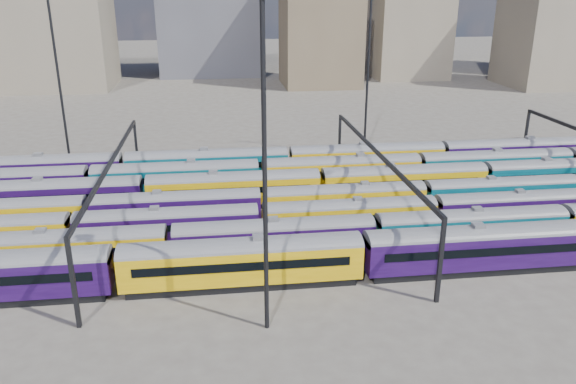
{
  "coord_description": "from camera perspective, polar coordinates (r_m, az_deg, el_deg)",
  "views": [
    {
      "loc": [
        -8.29,
        -60.63,
        25.69
      ],
      "look_at": [
        -0.29,
        1.24,
        3.0
      ],
      "focal_mm": 35.0,
      "sensor_mm": 36.0,
      "label": 1
    }
  ],
  "objects": [
    {
      "name": "gantry_2",
      "position": [
        66.09,
        9.03,
        3.11
      ],
      "size": [
        0.35,
        40.35,
        8.03
      ],
      "color": "black",
      "rests_on": "ground"
    },
    {
      "name": "rake_1",
      "position": [
        55.87,
        -1.4,
        -4.38
      ],
      "size": [
        143.02,
        2.99,
        5.03
      ],
      "color": "black",
      "rests_on": "ground"
    },
    {
      "name": "mast_1",
      "position": [
        86.24,
        -22.29,
        10.72
      ],
      "size": [
        1.4,
        0.5,
        25.6
      ],
      "color": "black",
      "rests_on": "ground"
    },
    {
      "name": "rake_6",
      "position": [
        79.59,
        0.05,
        3.38
      ],
      "size": [
        136.01,
        3.31,
        5.6
      ],
      "color": "black",
      "rests_on": "ground"
    },
    {
      "name": "rake_3",
      "position": [
        65.1,
        -11.24,
        -1.27
      ],
      "size": [
        136.43,
        2.85,
        4.79
      ],
      "color": "black",
      "rests_on": "ground"
    },
    {
      "name": "rake_5",
      "position": [
        74.44,
        -2.85,
        2.07
      ],
      "size": [
        130.81,
        3.19,
        5.38
      ],
      "color": "black",
      "rests_on": "ground"
    },
    {
      "name": "gantry_1",
      "position": [
        64.58,
        -17.49,
        2.02
      ],
      "size": [
        0.35,
        40.35,
        8.03
      ],
      "color": "black",
      "rests_on": "ground"
    },
    {
      "name": "rake_4",
      "position": [
        70.1,
        -14.42,
        0.28
      ],
      "size": [
        129.73,
        3.16,
        5.33
      ],
      "color": "black",
      "rests_on": "ground"
    },
    {
      "name": "mast_3",
      "position": [
        88.56,
        8.13,
        12.19
      ],
      "size": [
        1.4,
        0.5,
        25.6
      ],
      "color": "black",
      "rests_on": "ground"
    },
    {
      "name": "rake_2",
      "position": [
        60.41,
        -2.82,
        -2.59
      ],
      "size": [
        117.01,
        2.86,
        4.8
      ],
      "color": "black",
      "rests_on": "ground"
    },
    {
      "name": "rake_0",
      "position": [
        52.62,
        7.62,
        -5.89
      ],
      "size": [
        133.53,
        3.25,
        5.49
      ],
      "color": "black",
      "rests_on": "ground"
    },
    {
      "name": "mast_2",
      "position": [
        40.5,
        -2.4,
        3.15
      ],
      "size": [
        1.4,
        0.5,
        25.6
      ],
      "color": "black",
      "rests_on": "ground"
    },
    {
      "name": "ground",
      "position": [
        66.37,
        0.38,
        -2.79
      ],
      "size": [
        500.0,
        500.0,
        0.0
      ],
      "primitive_type": "plane",
      "color": "#48433D",
      "rests_on": "ground"
    }
  ]
}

